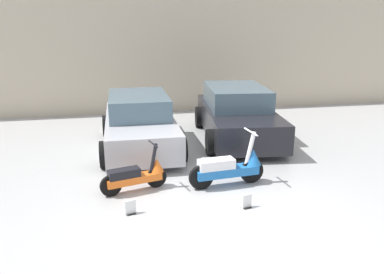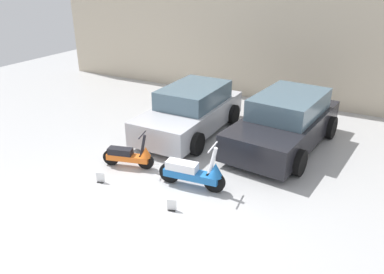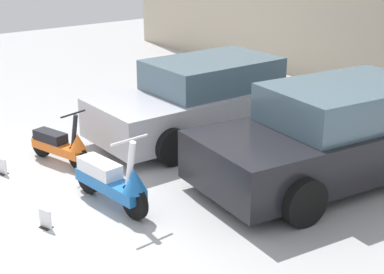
% 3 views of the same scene
% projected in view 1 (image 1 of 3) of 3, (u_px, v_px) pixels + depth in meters
% --- Properties ---
extents(ground_plane, '(28.00, 28.00, 0.00)m').
position_uv_depth(ground_plane, '(218.00, 212.00, 6.64)').
color(ground_plane, '#B2B2B2').
extents(wall_back, '(19.60, 0.12, 4.12)m').
position_uv_depth(wall_back, '(162.00, 57.00, 13.74)').
color(wall_back, beige).
rests_on(wall_back, ground_plane).
extents(scooter_front_left, '(1.33, 0.62, 0.95)m').
position_uv_depth(scooter_front_left, '(137.00, 175.00, 7.40)').
color(scooter_front_left, black).
rests_on(scooter_front_left, ground_plane).
extents(scooter_front_right, '(1.62, 0.58, 1.13)m').
position_uv_depth(scooter_front_right, '(230.00, 167.00, 7.65)').
color(scooter_front_right, black).
rests_on(scooter_front_right, ground_plane).
extents(car_rear_left, '(2.03, 4.17, 1.41)m').
position_uv_depth(car_rear_left, '(139.00, 123.00, 9.98)').
color(car_rear_left, '#B7B7BC').
rests_on(car_rear_left, ground_plane).
extents(car_rear_center, '(2.46, 4.55, 1.49)m').
position_uv_depth(car_rear_center, '(237.00, 114.00, 10.83)').
color(car_rear_center, black).
rests_on(car_rear_center, ground_plane).
extents(placard_near_left_scooter, '(0.20, 0.16, 0.26)m').
position_uv_depth(placard_near_left_scooter, '(130.00, 208.00, 6.55)').
color(placard_near_left_scooter, black).
rests_on(placard_near_left_scooter, ground_plane).
extents(placard_near_right_scooter, '(0.20, 0.17, 0.26)m').
position_uv_depth(placard_near_right_scooter, '(247.00, 202.00, 6.77)').
color(placard_near_right_scooter, black).
rests_on(placard_near_right_scooter, ground_plane).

